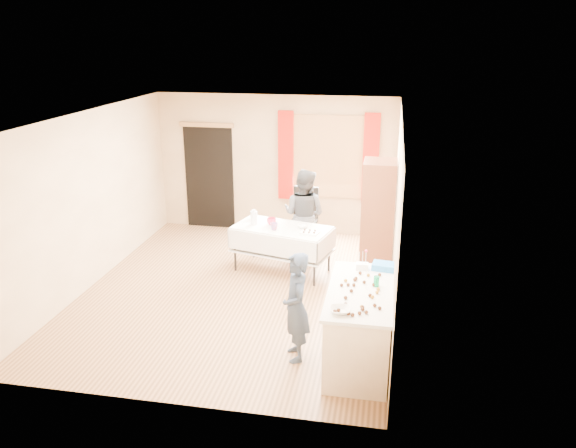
% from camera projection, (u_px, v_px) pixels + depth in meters
% --- Properties ---
extents(floor, '(4.50, 5.50, 0.02)m').
position_uv_depth(floor, '(239.00, 291.00, 8.43)').
color(floor, '#9E7047').
rests_on(floor, ground).
extents(ceiling, '(4.50, 5.50, 0.02)m').
position_uv_depth(ceiling, '(233.00, 115.00, 7.57)').
color(ceiling, white).
rests_on(ceiling, floor).
extents(wall_back, '(4.50, 0.02, 2.60)m').
position_uv_depth(wall_back, '(275.00, 165.00, 10.56)').
color(wall_back, tan).
rests_on(wall_back, floor).
extents(wall_front, '(4.50, 0.02, 2.60)m').
position_uv_depth(wall_front, '(160.00, 291.00, 5.43)').
color(wall_front, tan).
rests_on(wall_front, floor).
extents(wall_left, '(0.02, 5.50, 2.60)m').
position_uv_depth(wall_left, '(90.00, 199.00, 8.39)').
color(wall_left, tan).
rests_on(wall_left, floor).
extents(wall_right, '(0.02, 5.50, 2.60)m').
position_uv_depth(wall_right, '(397.00, 217.00, 7.61)').
color(wall_right, tan).
rests_on(wall_right, floor).
extents(window_frame, '(1.32, 0.06, 1.52)m').
position_uv_depth(window_frame, '(328.00, 157.00, 10.29)').
color(window_frame, olive).
rests_on(window_frame, wall_back).
extents(window_pane, '(1.20, 0.02, 1.40)m').
position_uv_depth(window_pane, '(328.00, 157.00, 10.28)').
color(window_pane, white).
rests_on(window_pane, wall_back).
extents(curtain_left, '(0.28, 0.06, 1.65)m').
position_uv_depth(curtain_left, '(286.00, 156.00, 10.38)').
color(curtain_left, '#A81207').
rests_on(curtain_left, wall_back).
extents(curtain_right, '(0.28, 0.06, 1.65)m').
position_uv_depth(curtain_right, '(371.00, 159.00, 10.11)').
color(curtain_right, '#A81207').
rests_on(curtain_right, wall_back).
extents(doorway, '(0.95, 0.04, 2.00)m').
position_uv_depth(doorway, '(209.00, 177.00, 10.86)').
color(doorway, black).
rests_on(doorway, floor).
extents(door_lintel, '(1.05, 0.06, 0.08)m').
position_uv_depth(door_lintel, '(206.00, 125.00, 10.50)').
color(door_lintel, olive).
rests_on(door_lintel, wall_back).
extents(cabinet, '(0.50, 0.60, 1.85)m').
position_uv_depth(cabinet, '(378.00, 220.00, 8.65)').
color(cabinet, brown).
rests_on(cabinet, floor).
extents(counter, '(0.75, 1.58, 0.91)m').
position_uv_depth(counter, '(360.00, 326.00, 6.50)').
color(counter, beige).
rests_on(counter, floor).
extents(party_table, '(1.68, 1.14, 0.75)m').
position_uv_depth(party_table, '(282.00, 245.00, 8.97)').
color(party_table, black).
rests_on(party_table, floor).
extents(chair, '(0.47, 0.47, 1.09)m').
position_uv_depth(chair, '(304.00, 230.00, 9.99)').
color(chair, black).
rests_on(chair, floor).
extents(girl, '(0.69, 0.63, 1.33)m').
position_uv_depth(girl, '(296.00, 307.00, 6.48)').
color(girl, '#202D45').
rests_on(girl, floor).
extents(woman, '(1.12, 1.06, 1.56)m').
position_uv_depth(woman, '(304.00, 215.00, 9.38)').
color(woman, black).
rests_on(woman, floor).
extents(soda_can, '(0.08, 0.08, 0.12)m').
position_uv_depth(soda_can, '(376.00, 281.00, 6.43)').
color(soda_can, '#0A8449').
rests_on(soda_can, counter).
extents(mixing_bowl, '(0.27, 0.27, 0.05)m').
position_uv_depth(mixing_bowl, '(340.00, 310.00, 5.84)').
color(mixing_bowl, white).
rests_on(mixing_bowl, counter).
extents(foam_block, '(0.15, 0.11, 0.08)m').
position_uv_depth(foam_block, '(362.00, 266.00, 6.89)').
color(foam_block, white).
rests_on(foam_block, counter).
extents(blue_basket, '(0.32, 0.24, 0.08)m').
position_uv_depth(blue_basket, '(385.00, 266.00, 6.88)').
color(blue_basket, '#2780E0').
rests_on(blue_basket, counter).
extents(pitcher, '(0.13, 0.13, 0.22)m').
position_uv_depth(pitcher, '(254.00, 218.00, 8.95)').
color(pitcher, silver).
rests_on(pitcher, party_table).
extents(cup_red, '(0.27, 0.27, 0.11)m').
position_uv_depth(cup_red, '(272.00, 221.00, 8.95)').
color(cup_red, '#CE2344').
rests_on(cup_red, party_table).
extents(cup_rainbow, '(0.23, 0.23, 0.11)m').
position_uv_depth(cup_rainbow, '(274.00, 227.00, 8.72)').
color(cup_rainbow, red).
rests_on(cup_rainbow, party_table).
extents(small_bowl, '(0.23, 0.23, 0.05)m').
position_uv_depth(small_bowl, '(303.00, 226.00, 8.82)').
color(small_bowl, white).
rests_on(small_bowl, party_table).
extents(pastry_tray, '(0.32, 0.25, 0.02)m').
position_uv_depth(pastry_tray, '(309.00, 233.00, 8.59)').
color(pastry_tray, white).
rests_on(pastry_tray, party_table).
extents(bottle, '(0.08, 0.08, 0.16)m').
position_uv_depth(bottle, '(254.00, 214.00, 9.23)').
color(bottle, white).
rests_on(bottle, party_table).
extents(cake_balls, '(0.50, 1.11, 0.04)m').
position_uv_depth(cake_balls, '(360.00, 294.00, 6.21)').
color(cake_balls, '#3F2314').
rests_on(cake_balls, counter).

